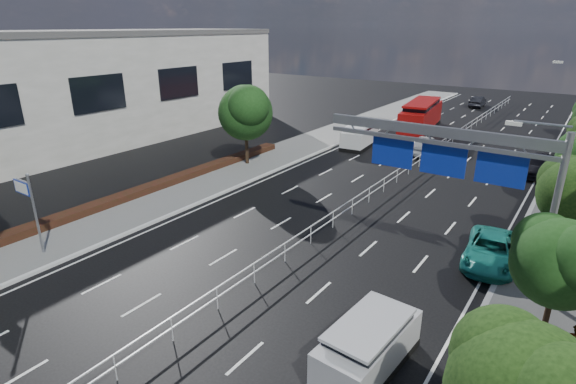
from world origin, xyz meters
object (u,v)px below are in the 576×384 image
Objects in this scene: silver_minivan at (368,346)px; pedestrian_b at (556,217)px; toilet_sign at (28,199)px; near_car_dark at (478,102)px; pedestrian_a at (573,350)px; near_car_silver at (425,145)px; parked_car_dark at (539,165)px; red_bus at (421,116)px; overhead_gantry at (460,157)px; parked_car_teal at (491,250)px; white_minivan at (359,136)px.

silver_minivan is 16.00m from pedestrian_b.
near_car_dark is (7.82, 58.47, -2.20)m from toilet_sign.
toilet_sign is 2.22× the size of pedestrian_a.
parked_car_dark is at bearing 169.13° from near_car_silver.
toilet_sign is 0.95× the size of silver_minivan.
near_car_silver is 1.09× the size of near_car_dark.
near_car_dark is at bearing -91.28° from near_car_silver.
pedestrian_b is at bearing 79.65° from silver_minivan.
overhead_gantry is at bearing -76.14° from red_bus.
red_bus is at bearing 83.75° from near_car_dark.
overhead_gantry reaches higher than pedestrian_a.
parked_car_dark is 2.97× the size of pedestrian_b.
toilet_sign is 23.77m from pedestrian_a.
near_car_dark is 0.91× the size of parked_car_teal.
overhead_gantry is 2.25× the size of silver_minivan.
red_bus reaches higher than pedestrian_a.
near_car_dark is at bearing 97.73° from parked_car_teal.
near_car_silver is 0.96× the size of parked_car_dark.
pedestrian_a is (13.14, -24.51, 0.28)m from near_car_silver.
red_bus is at bearing 150.16° from parked_car_dark.
near_car_dark is at bearing -75.37° from pedestrian_a.
toilet_sign is at bearing 54.10° from pedestrian_b.
near_car_dark is at bearing -56.72° from pedestrian_b.
pedestrian_b is (21.44, 17.49, -1.94)m from toilet_sign.
pedestrian_a is (15.27, -53.12, 0.38)m from near_car_dark.
white_minivan is 1.02× the size of parked_car_teal.
parked_car_teal is (11.44, -46.47, -0.06)m from near_car_dark.
toilet_sign reaches higher than pedestrian_b.
red_bus is (2.42, 10.01, 0.67)m from white_minivan.
white_minivan is at bearing -17.45° from pedestrian_b.
silver_minivan is at bearing 29.35° from pedestrian_a.
silver_minivan is 2.65× the size of pedestrian_b.
silver_minivan is at bearing 97.32° from near_car_dark.
overhead_gantry reaches higher than parked_car_dark.
near_car_silver reaches higher than near_car_dark.
overhead_gantry is 23.42m from white_minivan.
pedestrian_a is at bearing 112.64° from near_car_silver.
pedestrian_a is (19.05, -23.16, 0.08)m from white_minivan.
toilet_sign reaches higher than near_car_dark.
silver_minivan is 0.89× the size of parked_car_dark.
toilet_sign is 2.52× the size of pedestrian_b.
pedestrian_b is (17.41, -11.02, -0.04)m from white_minivan.
pedestrian_a reaches higher than parked_car_dark.
toilet_sign is 34.88m from parked_car_dark.
toilet_sign is 22.80m from parked_car_teal.
pedestrian_a is (3.84, -23.64, 0.38)m from parked_car_dark.
pedestrian_b reaches higher than silver_minivan.
pedestrian_b is (13.62, -40.98, 0.26)m from near_car_dark.
overhead_gantry is 2.27× the size of near_car_dark.
white_minivan reaches higher than pedestrian_b.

